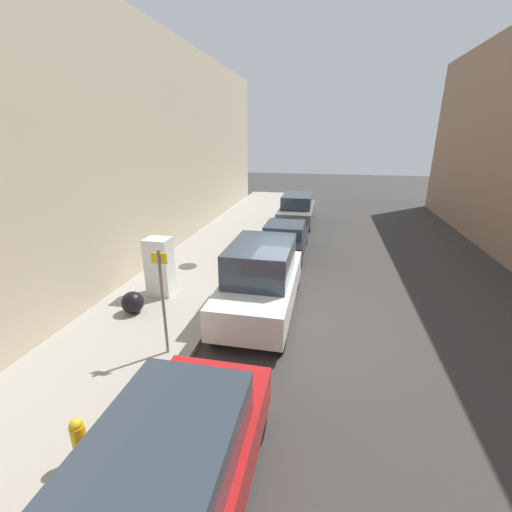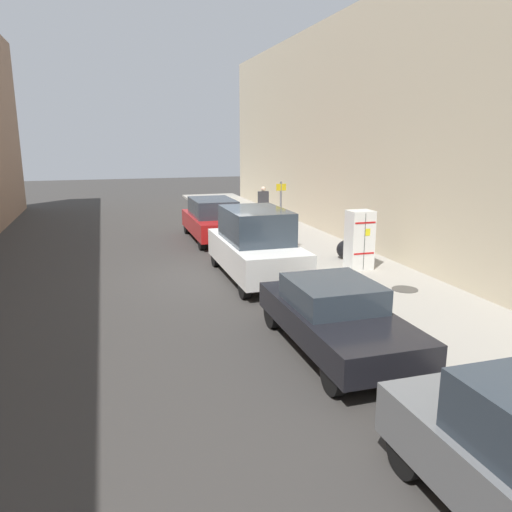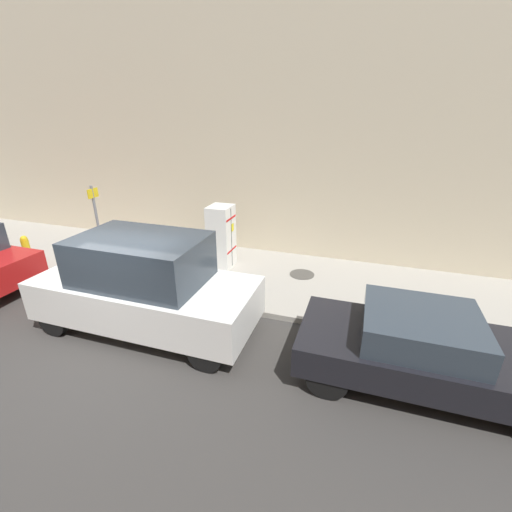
{
  "view_description": "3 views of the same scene",
  "coord_description": "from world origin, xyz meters",
  "px_view_note": "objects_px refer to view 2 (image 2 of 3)",
  "views": [
    {
      "loc": [
        0.68,
        -8.6,
        4.96
      ],
      "look_at": [
        -1.31,
        0.89,
        1.54
      ],
      "focal_mm": 24.0,
      "sensor_mm": 36.0,
      "label": 1
    },
    {
      "loc": [
        3.19,
        14.31,
        4.17
      ],
      "look_at": [
        -0.65,
        1.63,
        1.03
      ],
      "focal_mm": 35.0,
      "sensor_mm": 36.0,
      "label": 2
    },
    {
      "loc": [
        4.34,
        4.53,
        4.4
      ],
      "look_at": [
        -2.37,
        2.33,
        1.46
      ],
      "focal_mm": 24.0,
      "sensor_mm": 36.0,
      "label": 3
    }
  ],
  "objects_px": {
    "parked_van_white": "(255,245)",
    "trash_bag": "(346,249)",
    "fire_hydrant": "(257,227)",
    "parked_suv_red": "(213,219)",
    "discarded_refrigerator": "(359,240)",
    "street_sign_post": "(281,213)",
    "parked_sedan_dark": "(335,316)",
    "pedestrian_walking_far": "(263,201)"
  },
  "relations": [
    {
      "from": "parked_van_white",
      "to": "trash_bag",
      "type": "bearing_deg",
      "value": -163.76
    },
    {
      "from": "fire_hydrant",
      "to": "parked_suv_red",
      "type": "bearing_deg",
      "value": -18.94
    },
    {
      "from": "discarded_refrigerator",
      "to": "trash_bag",
      "type": "relative_size",
      "value": 2.92
    },
    {
      "from": "street_sign_post",
      "to": "parked_sedan_dark",
      "type": "xyz_separation_m",
      "value": [
        1.73,
        8.11,
        -0.84
      ]
    },
    {
      "from": "parked_suv_red",
      "to": "parked_van_white",
      "type": "distance_m",
      "value": 6.16
    },
    {
      "from": "street_sign_post",
      "to": "fire_hydrant",
      "type": "bearing_deg",
      "value": -90.23
    },
    {
      "from": "discarded_refrigerator",
      "to": "street_sign_post",
      "type": "height_order",
      "value": "street_sign_post"
    },
    {
      "from": "street_sign_post",
      "to": "fire_hydrant",
      "type": "distance_m",
      "value": 3.11
    },
    {
      "from": "street_sign_post",
      "to": "trash_bag",
      "type": "relative_size",
      "value": 4.02
    },
    {
      "from": "fire_hydrant",
      "to": "parked_van_white",
      "type": "bearing_deg",
      "value": 72.62
    },
    {
      "from": "discarded_refrigerator",
      "to": "parked_van_white",
      "type": "height_order",
      "value": "parked_van_white"
    },
    {
      "from": "discarded_refrigerator",
      "to": "street_sign_post",
      "type": "xyz_separation_m",
      "value": [
        1.58,
        -2.92,
        0.5
      ]
    },
    {
      "from": "parked_van_white",
      "to": "parked_sedan_dark",
      "type": "distance_m",
      "value": 5.51
    },
    {
      "from": "parked_suv_red",
      "to": "parked_sedan_dark",
      "type": "distance_m",
      "value": 11.66
    },
    {
      "from": "parked_van_white",
      "to": "discarded_refrigerator",
      "type": "bearing_deg",
      "value": 174.68
    },
    {
      "from": "trash_bag",
      "to": "parked_sedan_dark",
      "type": "distance_m",
      "value": 7.44
    },
    {
      "from": "fire_hydrant",
      "to": "street_sign_post",
      "type": "bearing_deg",
      "value": 89.77
    },
    {
      "from": "street_sign_post",
      "to": "fire_hydrant",
      "type": "height_order",
      "value": "street_sign_post"
    },
    {
      "from": "trash_bag",
      "to": "parked_sedan_dark",
      "type": "xyz_separation_m",
      "value": [
        3.54,
        6.54,
        0.27
      ]
    },
    {
      "from": "parked_van_white",
      "to": "parked_suv_red",
      "type": "bearing_deg",
      "value": -90.0
    },
    {
      "from": "parked_sedan_dark",
      "to": "trash_bag",
      "type": "bearing_deg",
      "value": -118.45
    },
    {
      "from": "trash_bag",
      "to": "parked_van_white",
      "type": "height_order",
      "value": "parked_van_white"
    },
    {
      "from": "discarded_refrigerator",
      "to": "parked_van_white",
      "type": "xyz_separation_m",
      "value": [
        3.31,
        -0.31,
        -0.02
      ]
    },
    {
      "from": "discarded_refrigerator",
      "to": "street_sign_post",
      "type": "bearing_deg",
      "value": -61.49
    },
    {
      "from": "street_sign_post",
      "to": "parked_suv_red",
      "type": "height_order",
      "value": "street_sign_post"
    },
    {
      "from": "street_sign_post",
      "to": "parked_suv_red",
      "type": "xyz_separation_m",
      "value": [
        1.73,
        -3.55,
        -0.69
      ]
    },
    {
      "from": "fire_hydrant",
      "to": "pedestrian_walking_far",
      "type": "relative_size",
      "value": 0.48
    },
    {
      "from": "discarded_refrigerator",
      "to": "trash_bag",
      "type": "xyz_separation_m",
      "value": [
        -0.23,
        -1.34,
        -0.61
      ]
    },
    {
      "from": "pedestrian_walking_far",
      "to": "parked_sedan_dark",
      "type": "distance_m",
      "value": 14.96
    },
    {
      "from": "fire_hydrant",
      "to": "pedestrian_walking_far",
      "type": "height_order",
      "value": "pedestrian_walking_far"
    },
    {
      "from": "discarded_refrigerator",
      "to": "parked_suv_red",
      "type": "height_order",
      "value": "discarded_refrigerator"
    },
    {
      "from": "fire_hydrant",
      "to": "parked_sedan_dark",
      "type": "bearing_deg",
      "value": 81.07
    },
    {
      "from": "street_sign_post",
      "to": "parked_van_white",
      "type": "relative_size",
      "value": 0.54
    },
    {
      "from": "parked_suv_red",
      "to": "parked_sedan_dark",
      "type": "bearing_deg",
      "value": 90.0
    },
    {
      "from": "fire_hydrant",
      "to": "trash_bag",
      "type": "height_order",
      "value": "fire_hydrant"
    },
    {
      "from": "street_sign_post",
      "to": "trash_bag",
      "type": "distance_m",
      "value": 2.65
    },
    {
      "from": "discarded_refrigerator",
      "to": "parked_suv_red",
      "type": "xyz_separation_m",
      "value": [
        3.31,
        -6.46,
        -0.18
      ]
    },
    {
      "from": "parked_sedan_dark",
      "to": "parked_van_white",
      "type": "bearing_deg",
      "value": -90.0
    },
    {
      "from": "pedestrian_walking_far",
      "to": "parked_van_white",
      "type": "relative_size",
      "value": 0.37
    },
    {
      "from": "parked_van_white",
      "to": "parked_sedan_dark",
      "type": "relative_size",
      "value": 1.08
    },
    {
      "from": "street_sign_post",
      "to": "trash_bag",
      "type": "bearing_deg",
      "value": 139.01
    },
    {
      "from": "discarded_refrigerator",
      "to": "pedestrian_walking_far",
      "type": "distance_m",
      "value": 9.42
    }
  ]
}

